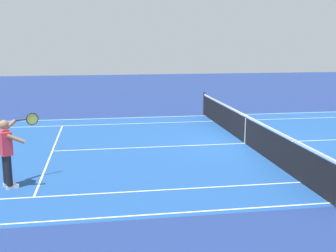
% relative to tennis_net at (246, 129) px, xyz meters
% --- Properties ---
extents(ground_plane, '(60.00, 60.00, 0.00)m').
position_rel_tennis_net_xyz_m(ground_plane, '(0.00, 0.00, -0.49)').
color(ground_plane, navy).
extents(court_slab, '(24.20, 11.40, 0.00)m').
position_rel_tennis_net_xyz_m(court_slab, '(0.00, 0.00, -0.49)').
color(court_slab, '#1E4C93').
rests_on(court_slab, ground_plane).
extents(court_line_markings, '(23.85, 11.05, 0.01)m').
position_rel_tennis_net_xyz_m(court_line_markings, '(0.00, 0.00, -0.49)').
color(court_line_markings, white).
rests_on(court_line_markings, ground_plane).
extents(tennis_net, '(0.10, 11.70, 1.08)m').
position_rel_tennis_net_xyz_m(tennis_net, '(0.00, 0.00, 0.00)').
color(tennis_net, '#2D2D33').
rests_on(tennis_net, ground_plane).
extents(tennis_player_near, '(0.88, 0.98, 1.70)m').
position_rel_tennis_net_xyz_m(tennis_player_near, '(7.06, 3.33, 0.44)').
color(tennis_player_near, black).
rests_on(tennis_player_near, ground_plane).
extents(tennis_ball, '(0.07, 0.07, 0.07)m').
position_rel_tennis_net_xyz_m(tennis_ball, '(-1.20, 2.31, -0.46)').
color(tennis_ball, '#CCE01E').
rests_on(tennis_ball, ground_plane).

